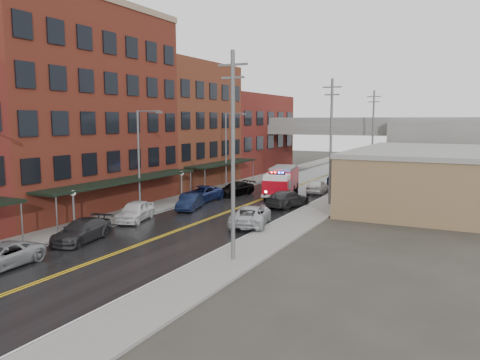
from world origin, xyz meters
The scene contains 31 objects.
road centered at (0.00, 30.00, 0.01)m, with size 11.00×160.00×0.02m, color black.
sidewalk_left centered at (-7.30, 30.00, 0.07)m, with size 3.00×160.00×0.15m, color slate.
sidewalk_right centered at (7.30, 30.00, 0.07)m, with size 3.00×160.00×0.15m, color slate.
curb_left centered at (-5.65, 30.00, 0.07)m, with size 0.30×160.00×0.15m, color gray.
curb_right centered at (5.65, 30.00, 0.07)m, with size 0.30×160.00×0.15m, color gray.
brick_building_b centered at (-13.30, 23.00, 9.00)m, with size 9.00×20.00×18.00m, color #5C2518.
brick_building_c centered at (-13.30, 40.50, 7.50)m, with size 9.00×15.00×15.00m, color brown.
brick_building_far centered at (-13.30, 58.00, 6.00)m, with size 9.00×20.00×12.00m, color maroon.
tan_building centered at (16.00, 40.00, 2.50)m, with size 14.00×22.00×5.00m, color olive.
right_far_block centered at (18.00, 70.00, 4.00)m, with size 18.00×30.00×8.00m, color slate.
awning_1 centered at (-7.49, 23.00, 2.99)m, with size 2.60×18.00×3.09m.
awning_2 centered at (-7.49, 40.50, 2.99)m, with size 2.60×13.00×3.09m.
globe_lamp_1 centered at (-6.40, 16.00, 2.31)m, with size 0.44×0.44×3.12m.
globe_lamp_2 centered at (-6.40, 30.00, 2.31)m, with size 0.44×0.44×3.12m.
street_lamp_1 centered at (-6.55, 24.00, 5.19)m, with size 2.64×0.22×9.00m.
street_lamp_2 centered at (-6.55, 40.00, 5.19)m, with size 2.64×0.22×9.00m.
utility_pole_0 centered at (7.20, 15.00, 6.31)m, with size 1.80×0.24×12.00m.
utility_pole_1 centered at (7.20, 35.00, 6.31)m, with size 1.80×0.24×12.00m.
utility_pole_2 centered at (7.20, 55.00, 6.31)m, with size 1.80×0.24×12.00m.
overpass centered at (0.00, 62.00, 5.99)m, with size 40.00×10.00×7.50m.
fire_truck centered at (0.86, 38.51, 1.64)m, with size 4.64×8.65×3.03m.
parked_car_left_2 centered at (-3.72, 8.03, 0.68)m, with size 2.27×4.92×1.37m, color gray.
parked_car_left_3 centered at (-4.02, 14.39, 0.74)m, with size 2.07×5.10×1.48m, color #28272A.
parked_car_left_4 centered at (-5.00, 21.12, 0.81)m, with size 1.92×4.78×1.63m, color white.
parked_car_left_5 centered at (-3.60, 27.20, 0.71)m, with size 1.50×4.30×1.42m, color black.
parked_car_left_6 centered at (-5.00, 31.42, 0.77)m, with size 2.55×5.52×1.53m, color navy.
parked_car_left_7 centered at (-3.68, 36.39, 0.71)m, with size 2.00×4.92×1.43m, color black.
parked_car_right_0 centered at (4.15, 23.80, 0.80)m, with size 2.66×5.77×1.60m, color #AFB3B7.
parked_car_right_1 centered at (3.86, 32.55, 0.78)m, with size 2.18×5.36×1.55m, color #27272A.
parked_car_right_2 centered at (3.86, 41.80, 0.78)m, with size 1.84×4.59×1.56m, color white.
parked_car_right_3 centered at (4.47, 48.96, 0.81)m, with size 1.72×4.92×1.62m, color black.
Camera 1 is at (19.42, -8.38, 8.19)m, focal length 35.00 mm.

